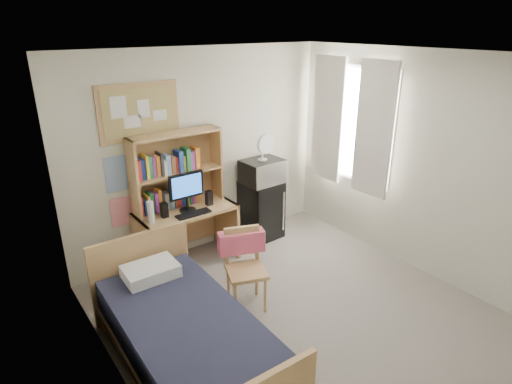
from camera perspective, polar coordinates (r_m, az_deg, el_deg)
floor at (r=4.60m, az=7.20°, el=-17.03°), size 3.60×4.20×0.02m
ceiling at (r=3.60m, az=9.22°, el=17.42°), size 3.60×4.20×0.02m
wall_back at (r=5.51m, az=-7.22°, el=5.19°), size 3.60×0.04×2.60m
wall_left at (r=3.07m, az=-17.35°, el=-9.82°), size 0.04×4.20×2.60m
wall_right at (r=5.26m, az=22.39°, el=2.89°), size 0.04×4.20×2.60m
window_unit at (r=5.83m, az=12.56°, el=8.80°), size 0.10×1.40×1.70m
curtain_left at (r=5.56m, az=15.44°, el=7.92°), size 0.04×0.55×1.70m
curtain_right at (r=6.07m, az=9.54°, el=9.52°), size 0.04×0.55×1.70m
bulletin_board at (r=5.03m, az=-15.34°, el=10.29°), size 0.94×0.03×0.64m
poster_wave at (r=5.11m, az=-17.94°, el=2.34°), size 0.30×0.01×0.42m
poster_japan at (r=5.27m, az=-17.36°, el=-2.48°), size 0.28×0.01×0.36m
desk at (r=5.41m, az=-9.15°, el=-5.87°), size 1.20×0.61×0.75m
desk_chair at (r=4.54m, az=-1.31°, el=-10.44°), size 0.56×0.56×0.87m
mini_fridge at (r=6.00m, az=0.70°, el=-2.29°), size 0.50×0.50×0.82m
bed at (r=3.96m, az=-9.10°, el=-19.28°), size 1.04×2.02×0.55m
hutch at (r=5.21m, az=-10.47°, el=2.90°), size 1.12×0.30×0.92m
monitor at (r=5.11m, az=-9.23°, el=-0.10°), size 0.44×0.04×0.47m
keyboard at (r=5.08m, az=-8.34°, el=-2.90°), size 0.42×0.14×0.02m
speaker_left at (r=5.05m, az=-12.14°, el=-2.37°), size 0.07×0.07×0.18m
speaker_right at (r=5.29m, az=-6.28°, el=-0.79°), size 0.08×0.08×0.18m
water_bottle at (r=4.93m, az=-13.86°, el=-2.61°), size 0.07×0.07×0.25m
hoodie at (r=4.59m, az=-1.98°, el=-6.64°), size 0.52×0.31×0.24m
microwave at (r=5.78m, az=0.85°, el=2.80°), size 0.55×0.43×0.31m
desk_fan at (r=5.68m, az=0.86°, el=5.84°), size 0.27×0.27×0.32m
pillow at (r=4.33m, az=-13.87°, el=-10.21°), size 0.51×0.37×0.12m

